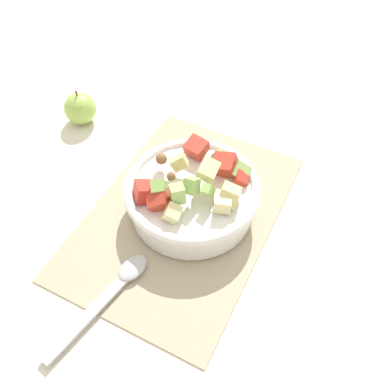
# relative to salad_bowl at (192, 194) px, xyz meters

# --- Properties ---
(ground_plane) EXTENTS (2.40, 2.40, 0.00)m
(ground_plane) POSITION_rel_salad_bowl_xyz_m (-0.02, 0.01, -0.05)
(ground_plane) COLOR silver
(placemat) EXTENTS (0.46, 0.31, 0.01)m
(placemat) POSITION_rel_salad_bowl_xyz_m (-0.02, 0.01, -0.04)
(placemat) COLOR tan
(placemat) RESTS_ON ground_plane
(salad_bowl) EXTENTS (0.24, 0.24, 0.12)m
(salad_bowl) POSITION_rel_salad_bowl_xyz_m (0.00, 0.00, 0.00)
(salad_bowl) COLOR white
(salad_bowl) RESTS_ON placemat
(serving_spoon) EXTENTS (0.22, 0.07, 0.01)m
(serving_spoon) POSITION_rel_salad_bowl_xyz_m (-0.20, 0.04, -0.03)
(serving_spoon) COLOR #B7B7BC
(serving_spoon) RESTS_ON placemat
(whole_apple) EXTENTS (0.07, 0.07, 0.08)m
(whole_apple) POSITION_rel_salad_bowl_xyz_m (0.11, 0.33, -0.01)
(whole_apple) COLOR #9EC656
(whole_apple) RESTS_ON ground_plane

